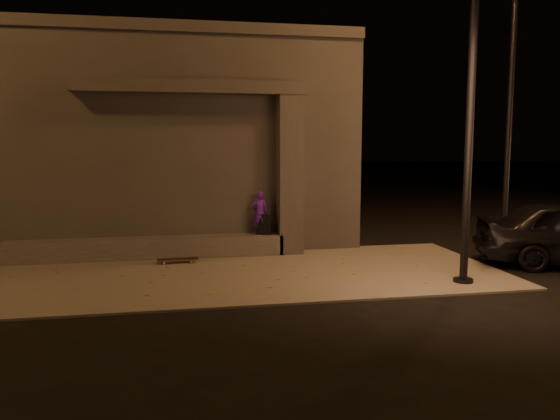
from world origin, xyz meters
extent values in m
plane|color=black|center=(0.00, 0.00, 0.00)|extent=(120.00, 120.00, 0.00)
cube|color=#69645D|center=(0.00, 2.00, 0.02)|extent=(11.00, 4.40, 0.04)
cube|color=#3D3A37|center=(-1.00, 6.50, 2.60)|extent=(9.00, 5.00, 5.20)
cube|color=#3D3A37|center=(-1.00, 4.05, 5.10)|extent=(9.00, 0.30, 0.25)
cube|color=#494642|center=(-1.50, 3.75, 0.27)|extent=(6.00, 0.55, 0.45)
cube|color=#3D3A37|center=(1.70, 3.75, 1.84)|extent=(0.55, 0.55, 3.60)
cube|color=#3D3A37|center=(-0.50, 3.80, 3.78)|extent=(5.00, 0.70, 0.28)
imported|color=#491694|center=(1.00, 3.75, 0.99)|extent=(0.37, 0.25, 0.99)
cube|color=black|center=(1.10, 3.75, 0.63)|extent=(0.38, 0.30, 0.28)
cube|color=black|center=(1.10, 3.75, 0.86)|extent=(0.29, 0.12, 0.20)
cube|color=black|center=(-0.86, 3.10, 0.13)|extent=(0.86, 0.25, 0.02)
cylinder|color=#B56F48|center=(-0.58, 3.19, 0.07)|extent=(0.06, 0.04, 0.06)
cylinder|color=#B56F48|center=(-0.57, 3.03, 0.07)|extent=(0.06, 0.04, 0.06)
cylinder|color=#B56F48|center=(-1.15, 3.17, 0.07)|extent=(0.06, 0.04, 0.06)
cylinder|color=#B56F48|center=(-1.14, 3.01, 0.07)|extent=(0.06, 0.04, 0.06)
cube|color=#99999E|center=(-0.58, 3.11, 0.11)|extent=(0.06, 0.18, 0.02)
cube|color=#99999E|center=(-1.15, 3.09, 0.11)|extent=(0.06, 0.18, 0.02)
cylinder|color=black|center=(4.29, 0.51, 3.71)|extent=(0.14, 0.14, 7.42)
cylinder|color=black|center=(4.29, 0.51, 0.05)|extent=(0.36, 0.36, 0.10)
cylinder|color=black|center=(7.46, 4.16, 3.92)|extent=(0.14, 0.14, 7.84)
cylinder|color=black|center=(7.46, 4.16, 0.05)|extent=(0.36, 0.36, 0.10)
camera|label=1|loc=(-0.85, -8.46, 2.58)|focal=35.00mm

